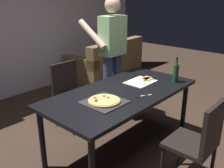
{
  "coord_description": "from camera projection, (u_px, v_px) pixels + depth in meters",
  "views": [
    {
      "loc": [
        -2.06,
        -1.69,
        1.8
      ],
      "look_at": [
        0.0,
        0.15,
        0.8
      ],
      "focal_mm": 40.7,
      "sensor_mm": 36.0,
      "label": 1
    }
  ],
  "objects": [
    {
      "name": "ground_plane",
      "position": [
        121.0,
        148.0,
        3.11
      ],
      "size": [
        12.0,
        12.0,
        0.0
      ],
      "primitive_type": "plane",
      "color": "#38281E"
    },
    {
      "name": "back_wall",
      "position": [
        3.0,
        18.0,
        4.27
      ],
      "size": [
        6.4,
        0.1,
        2.8
      ],
      "primitive_type": "cube",
      "color": "#BCB7C6",
      "rests_on": "ground_plane"
    },
    {
      "name": "dining_table",
      "position": [
        122.0,
        97.0,
        2.88
      ],
      "size": [
        1.84,
        0.91,
        0.75
      ],
      "color": "black",
      "rests_on": "ground_plane"
    },
    {
      "name": "chair_near_camera",
      "position": [
        200.0,
        140.0,
        2.35
      ],
      "size": [
        0.42,
        0.42,
        0.9
      ],
      "color": "black",
      "rests_on": "ground_plane"
    },
    {
      "name": "chair_far_side",
      "position": [
        70.0,
        91.0,
        3.53
      ],
      "size": [
        0.42,
        0.42,
        0.9
      ],
      "color": "black",
      "rests_on": "ground_plane"
    },
    {
      "name": "couch",
      "position": [
        107.0,
        65.0,
        5.59
      ],
      "size": [
        1.75,
        0.96,
        0.85
      ],
      "color": "brown",
      "rests_on": "ground_plane"
    },
    {
      "name": "person_serving_pizza",
      "position": [
        112.0,
        51.0,
        3.67
      ],
      "size": [
        0.55,
        0.54,
        1.75
      ],
      "color": "#38476B",
      "rests_on": "ground_plane"
    },
    {
      "name": "pepperoni_pizza_on_tray",
      "position": [
        104.0,
        101.0,
        2.56
      ],
      "size": [
        0.39,
        0.39,
        0.04
      ],
      "color": "#2D2D33",
      "rests_on": "dining_table"
    },
    {
      "name": "pizza_slices_on_towel",
      "position": [
        143.0,
        81.0,
        3.17
      ],
      "size": [
        0.37,
        0.28,
        0.03
      ],
      "color": "white",
      "rests_on": "dining_table"
    },
    {
      "name": "wine_bottle",
      "position": [
        176.0,
        73.0,
        3.12
      ],
      "size": [
        0.07,
        0.07,
        0.32
      ],
      "color": "#194723",
      "rests_on": "dining_table"
    },
    {
      "name": "kitchen_scissors",
      "position": [
        140.0,
        96.0,
        2.71
      ],
      "size": [
        0.19,
        0.15,
        0.01
      ],
      "color": "silver",
      "rests_on": "dining_table"
    }
  ]
}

